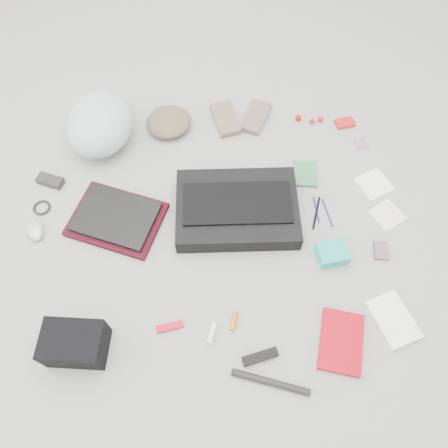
{
  "coord_description": "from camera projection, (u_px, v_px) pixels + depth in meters",
  "views": [
    {
      "loc": [
        -0.07,
        -0.83,
        1.55
      ],
      "look_at": [
        0.0,
        0.0,
        0.05
      ],
      "focal_mm": 35.0,
      "sensor_mm": 36.0,
      "label": 1
    }
  ],
  "objects": [
    {
      "name": "ground_plane",
      "position": [
        224.0,
        230.0,
        1.76
      ],
      "size": [
        4.0,
        4.0,
        0.0
      ],
      "primitive_type": "plane",
      "color": "gray"
    },
    {
      "name": "messenger_bag",
      "position": [
        237.0,
        209.0,
        1.76
      ],
      "size": [
        0.5,
        0.37,
        0.08
      ],
      "primitive_type": "cube",
      "rotation": [
        0.0,
        0.0,
        -0.05
      ],
      "color": "black",
      "rests_on": "ground_plane"
    },
    {
      "name": "bag_flap",
      "position": [
        237.0,
        203.0,
        1.72
      ],
      "size": [
        0.44,
        0.21,
        0.01
      ],
      "primitive_type": "cube",
      "rotation": [
        0.0,
        0.0,
        -0.05
      ],
      "color": "black",
      "rests_on": "messenger_bag"
    },
    {
      "name": "laptop_sleeve",
      "position": [
        117.0,
        219.0,
        1.77
      ],
      "size": [
        0.43,
        0.38,
        0.02
      ],
      "primitive_type": "cube",
      "rotation": [
        0.0,
        0.0,
        -0.4
      ],
      "color": "#360710",
      "rests_on": "ground_plane"
    },
    {
      "name": "laptop",
      "position": [
        116.0,
        217.0,
        1.75
      ],
      "size": [
        0.38,
        0.33,
        0.02
      ],
      "primitive_type": "cube",
      "rotation": [
        0.0,
        0.0,
        -0.4
      ],
      "color": "black",
      "rests_on": "laptop_sleeve"
    },
    {
      "name": "bike_helmet",
      "position": [
        100.0,
        123.0,
        1.9
      ],
      "size": [
        0.35,
        0.4,
        0.21
      ],
      "primitive_type": "ellipsoid",
      "rotation": [
        0.0,
        0.0,
        -0.2
      ],
      "color": "silver",
      "rests_on": "ground_plane"
    },
    {
      "name": "beanie",
      "position": [
        169.0,
        122.0,
        1.99
      ],
      "size": [
        0.26,
        0.26,
        0.07
      ],
      "primitive_type": "ellipsoid",
      "rotation": [
        0.0,
        0.0,
        0.36
      ],
      "color": "brown",
      "rests_on": "ground_plane"
    },
    {
      "name": "mitten_left",
      "position": [
        225.0,
        119.0,
        2.03
      ],
      "size": [
        0.14,
        0.21,
        0.03
      ],
      "primitive_type": "cube",
      "rotation": [
        0.0,
        0.0,
        0.21
      ],
      "color": "#7B614F",
      "rests_on": "ground_plane"
    },
    {
      "name": "mitten_right",
      "position": [
        256.0,
        117.0,
        2.04
      ],
      "size": [
        0.17,
        0.21,
        0.03
      ],
      "primitive_type": "cube",
      "rotation": [
        0.0,
        0.0,
        -0.45
      ],
      "color": "#735E54",
      "rests_on": "ground_plane"
    },
    {
      "name": "power_brick",
      "position": [
        50.0,
        181.0,
        1.86
      ],
      "size": [
        0.12,
        0.09,
        0.03
      ],
      "primitive_type": "cube",
      "rotation": [
        0.0,
        0.0,
        -0.4
      ],
      "color": "black",
      "rests_on": "ground_plane"
    },
    {
      "name": "cable_coil",
      "position": [
        42.0,
        208.0,
        1.81
      ],
      "size": [
        0.09,
        0.09,
        0.01
      ],
      "primitive_type": "torus",
      "rotation": [
        0.0,
        0.0,
        -0.33
      ],
      "color": "black",
      "rests_on": "ground_plane"
    },
    {
      "name": "mouse",
      "position": [
        35.0,
        230.0,
        1.74
      ],
      "size": [
        0.09,
        0.12,
        0.04
      ],
      "primitive_type": "ellipsoid",
      "rotation": [
        0.0,
        0.0,
        0.34
      ],
      "color": "#ADAEB2",
      "rests_on": "ground_plane"
    },
    {
      "name": "camera_bag",
      "position": [
        75.0,
        344.0,
        1.48
      ],
      "size": [
        0.22,
        0.17,
        0.13
      ],
      "primitive_type": "cube",
      "rotation": [
        0.0,
        0.0,
        -0.13
      ],
      "color": "black",
      "rests_on": "ground_plane"
    },
    {
      "name": "multitool",
      "position": [
        170.0,
        327.0,
        1.56
      ],
      "size": [
        0.1,
        0.04,
        0.01
      ],
      "primitive_type": "cube",
      "rotation": [
        0.0,
        0.0,
        0.17
      ],
      "color": "#B20621",
      "rests_on": "ground_plane"
    },
    {
      "name": "toiletry_tube_white",
      "position": [
        212.0,
        333.0,
        1.55
      ],
      "size": [
        0.04,
        0.08,
        0.02
      ],
      "primitive_type": "cylinder",
      "rotation": [
        1.57,
        0.0,
        -0.32
      ],
      "color": "silver",
      "rests_on": "ground_plane"
    },
    {
      "name": "toiletry_tube_orange",
      "position": [
        234.0,
        321.0,
        1.57
      ],
      "size": [
        0.04,
        0.07,
        0.02
      ],
      "primitive_type": "cylinder",
      "rotation": [
        1.57,
        0.0,
        -0.28
      ],
      "color": "#D35A16",
      "rests_on": "ground_plane"
    },
    {
      "name": "u_lock",
      "position": [
        260.0,
        357.0,
        1.51
      ],
      "size": [
        0.13,
        0.06,
        0.03
      ],
      "primitive_type": "cube",
      "rotation": [
        0.0,
        0.0,
        0.22
      ],
      "color": "black",
      "rests_on": "ground_plane"
    },
    {
      "name": "bike_pump",
      "position": [
        270.0,
        382.0,
        1.47
      ],
      "size": [
        0.26,
        0.11,
        0.03
      ],
      "primitive_type": "cylinder",
      "rotation": [
        0.0,
        1.57,
        -0.33
      ],
      "color": "black",
      "rests_on": "ground_plane"
    },
    {
      "name": "book_red",
      "position": [
        341.0,
        342.0,
        1.53
      ],
      "size": [
        0.2,
        0.25,
        0.02
      ],
      "primitive_type": "cube",
      "rotation": [
        0.0,
        0.0,
        -0.29
      ],
      "color": "red",
      "rests_on": "ground_plane"
    },
    {
      "name": "book_white",
      "position": [
        393.0,
        320.0,
        1.57
      ],
      "size": [
        0.18,
        0.22,
        0.02
      ],
      "primitive_type": "cube",
      "rotation": [
        0.0,
        0.0,
        0.31
      ],
      "color": "white",
      "rests_on": "ground_plane"
    },
    {
      "name": "notepad",
      "position": [
        305.0,
        174.0,
        1.89
      ],
      "size": [
        0.12,
        0.14,
        0.02
      ],
      "primitive_type": "cube",
      "rotation": [
        0.0,
        0.0,
        -0.13
      ],
      "color": "#397246",
      "rests_on": "ground_plane"
    },
    {
      "name": "pen_blue",
      "position": [
        316.0,
        209.0,
        1.81
      ],
      "size": [
        0.01,
        0.13,
        0.01
      ],
      "primitive_type": "cylinder",
      "rotation": [
        1.57,
        0.0,
        0.02
      ],
      "color": "navy",
      "rests_on": "ground_plane"
    },
    {
      "name": "pen_black",
      "position": [
        316.0,
        213.0,
        1.8
      ],
      "size": [
        0.06,
        0.15,
        0.01
      ],
      "primitive_type": "cylinder",
      "rotation": [
        1.57,
        0.0,
        -0.35
      ],
      "color": "black",
      "rests_on": "ground_plane"
    },
    {
      "name": "pen_navy",
      "position": [
        328.0,
        213.0,
        1.8
      ],
      "size": [
        0.02,
        0.13,
        0.01
      ],
      "primitive_type": "cylinder",
      "rotation": [
        1.57,
        0.0,
        0.12
      ],
      "color": "navy",
      "rests_on": "ground_plane"
    },
    {
      "name": "accordion_wallet",
      "position": [
        333.0,
        254.0,
        1.68
      ],
      "size": [
        0.12,
        0.1,
        0.06
      ],
      "primitive_type": "cube",
      "rotation": [
        0.0,
        0.0,
        0.12
      ],
      "color": "#1FBAAF",
      "rests_on": "ground_plane"
    },
    {
      "name": "card_deck",
      "position": [
        381.0,
        251.0,
        1.71
      ],
      "size": [
        0.06,
        0.09,
        0.01
      ],
      "primitive_type": "cube",
      "rotation": [
        0.0,
        0.0,
        -0.15
      ],
      "color": "#755666",
      "rests_on": "ground_plane"
    },
    {
      "name": "napkin_top",
      "position": [
        374.0,
        184.0,
        1.87
      ],
      "size": [
        0.17,
        0.17,
        0.01
      ],
      "primitive_type": "cube",
      "rotation": [
        0.0,
        0.0,
        0.4
      ],
      "color": "white",
      "rests_on": "ground_plane"
    },
    {
      "name": "napkin_bottom",
      "position": [
        387.0,
        215.0,
        1.79
      ],
      "size": [
        0.15,
        0.15,
        0.01
      ],
      "primitive_type": "cube",
      "rotation": [
        0.0,
        0.0,
        0.49
      ],
      "color": "silver",
      "rests_on": "ground_plane"
    },
    {
      "name": "lollipop_a",
      "position": [
        298.0,
        118.0,
        2.03
      ],
      "size": [
        0.04,
        0.04,
        0.03
      ],
      "primitive_type": "sphere",
      "rotation": [
        0.0,
        0.0,
        0.38
      ],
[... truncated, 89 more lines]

